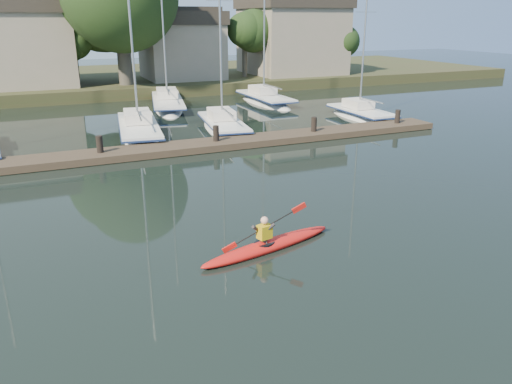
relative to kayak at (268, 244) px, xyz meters
name	(u,v)px	position (x,y,z in m)	size (l,w,h in m)	color
ground	(284,274)	(-0.26, -1.59, -0.18)	(160.00, 160.00, 0.00)	black
kayak	(268,244)	(0.00, 0.00, 0.00)	(4.78, 1.69, 1.52)	#B8220E
dock	(161,150)	(-0.26, 12.41, 0.02)	(34.00, 2.00, 1.80)	#453727
sailboat_2	(140,138)	(-0.41, 17.34, -0.39)	(3.58, 10.04, 16.26)	white
sailboat_3	(223,133)	(4.62, 16.49, -0.38)	(3.24, 8.35, 13.11)	white
sailboat_4	(360,121)	(14.74, 16.28, -0.38)	(2.30, 7.21, 12.19)	white
sailboat_6	(168,110)	(3.59, 26.19, -0.39)	(4.48, 11.25, 17.50)	white
sailboat_7	(265,106)	(11.36, 24.87, -0.40)	(2.37, 8.89, 14.31)	white
shore	(111,55)	(1.35, 38.70, 3.04)	(90.00, 25.25, 12.75)	#2E371B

